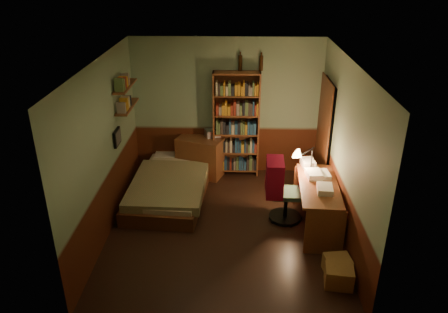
{
  "coord_description": "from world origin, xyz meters",
  "views": [
    {
      "loc": [
        0.18,
        -5.78,
        3.91
      ],
      "look_at": [
        0.0,
        0.25,
        1.1
      ],
      "focal_mm": 35.0,
      "sensor_mm": 36.0,
      "label": 1
    }
  ],
  "objects_px": {
    "desk": "(317,206)",
    "bookshelf": "(236,125)",
    "office_chair": "(287,189)",
    "mini_stereo": "(212,133)",
    "bed": "(170,178)",
    "desk_lamp": "(312,153)",
    "cardboard_box_a": "(339,277)",
    "dresser": "(200,157)",
    "cardboard_box_b": "(337,265)"
  },
  "relations": [
    {
      "from": "dresser",
      "to": "desk",
      "type": "bearing_deg",
      "value": -21.84
    },
    {
      "from": "dresser",
      "to": "desk",
      "type": "xyz_separation_m",
      "value": [
        1.95,
        -1.73,
        -0.0
      ]
    },
    {
      "from": "office_chair",
      "to": "cardboard_box_a",
      "type": "distance_m",
      "value": 1.7
    },
    {
      "from": "desk",
      "to": "cardboard_box_b",
      "type": "height_order",
      "value": "desk"
    },
    {
      "from": "bookshelf",
      "to": "office_chair",
      "type": "relative_size",
      "value": 1.84
    },
    {
      "from": "dresser",
      "to": "desk_lamp",
      "type": "height_order",
      "value": "desk_lamp"
    },
    {
      "from": "bed",
      "to": "desk",
      "type": "xyz_separation_m",
      "value": [
        2.41,
        -0.94,
        0.05
      ]
    },
    {
      "from": "dresser",
      "to": "cardboard_box_a",
      "type": "distance_m",
      "value": 3.69
    },
    {
      "from": "bed",
      "to": "mini_stereo",
      "type": "relative_size",
      "value": 8.33
    },
    {
      "from": "desk",
      "to": "bookshelf",
      "type": "bearing_deg",
      "value": 128.46
    },
    {
      "from": "cardboard_box_a",
      "to": "bookshelf",
      "type": "bearing_deg",
      "value": 113.23
    },
    {
      "from": "dresser",
      "to": "office_chair",
      "type": "height_order",
      "value": "office_chair"
    },
    {
      "from": "dresser",
      "to": "desk_lamp",
      "type": "bearing_deg",
      "value": -13.44
    },
    {
      "from": "dresser",
      "to": "mini_stereo",
      "type": "distance_m",
      "value": 0.52
    },
    {
      "from": "mini_stereo",
      "to": "office_chair",
      "type": "bearing_deg",
      "value": -74.0
    },
    {
      "from": "mini_stereo",
      "to": "bookshelf",
      "type": "height_order",
      "value": "bookshelf"
    },
    {
      "from": "bed",
      "to": "desk",
      "type": "relative_size",
      "value": 1.57
    },
    {
      "from": "bookshelf",
      "to": "office_chair",
      "type": "distance_m",
      "value": 1.85
    },
    {
      "from": "mini_stereo",
      "to": "office_chair",
      "type": "distance_m",
      "value": 2.08
    },
    {
      "from": "cardboard_box_b",
      "to": "desk",
      "type": "bearing_deg",
      "value": 96.32
    },
    {
      "from": "desk",
      "to": "cardboard_box_b",
      "type": "xyz_separation_m",
      "value": [
        0.12,
        -1.08,
        -0.26
      ]
    },
    {
      "from": "office_chair",
      "to": "cardboard_box_b",
      "type": "height_order",
      "value": "office_chair"
    },
    {
      "from": "office_chair",
      "to": "cardboard_box_b",
      "type": "xyz_separation_m",
      "value": [
        0.57,
        -1.3,
        -0.43
      ]
    },
    {
      "from": "bed",
      "to": "mini_stereo",
      "type": "bearing_deg",
      "value": 57.18
    },
    {
      "from": "dresser",
      "to": "desk_lamp",
      "type": "distance_m",
      "value": 2.36
    },
    {
      "from": "bed",
      "to": "cardboard_box_a",
      "type": "distance_m",
      "value": 3.38
    },
    {
      "from": "mini_stereo",
      "to": "dresser",
      "type": "bearing_deg",
      "value": -173.93
    },
    {
      "from": "office_chair",
      "to": "mini_stereo",
      "type": "bearing_deg",
      "value": 129.39
    },
    {
      "from": "bed",
      "to": "cardboard_box_b",
      "type": "distance_m",
      "value": 3.24
    },
    {
      "from": "desk_lamp",
      "to": "cardboard_box_b",
      "type": "relative_size",
      "value": 1.76
    },
    {
      "from": "mini_stereo",
      "to": "desk_lamp",
      "type": "height_order",
      "value": "desk_lamp"
    },
    {
      "from": "desk",
      "to": "office_chair",
      "type": "distance_m",
      "value": 0.53
    },
    {
      "from": "bookshelf",
      "to": "desk",
      "type": "bearing_deg",
      "value": -55.57
    },
    {
      "from": "desk_lamp",
      "to": "cardboard_box_a",
      "type": "relative_size",
      "value": 1.69
    },
    {
      "from": "bed",
      "to": "mini_stereo",
      "type": "height_order",
      "value": "mini_stereo"
    },
    {
      "from": "desk_lamp",
      "to": "mini_stereo",
      "type": "bearing_deg",
      "value": 162.07
    },
    {
      "from": "office_chair",
      "to": "cardboard_box_b",
      "type": "relative_size",
      "value": 3.22
    },
    {
      "from": "bed",
      "to": "mini_stereo",
      "type": "distance_m",
      "value": 1.26
    },
    {
      "from": "desk",
      "to": "bed",
      "type": "bearing_deg",
      "value": 162.43
    },
    {
      "from": "mini_stereo",
      "to": "desk",
      "type": "height_order",
      "value": "mini_stereo"
    },
    {
      "from": "dresser",
      "to": "bookshelf",
      "type": "distance_m",
      "value": 0.93
    },
    {
      "from": "bed",
      "to": "dresser",
      "type": "relative_size",
      "value": 2.6
    },
    {
      "from": "bed",
      "to": "bookshelf",
      "type": "bearing_deg",
      "value": 41.99
    },
    {
      "from": "desk",
      "to": "desk_lamp",
      "type": "bearing_deg",
      "value": 99.91
    },
    {
      "from": "mini_stereo",
      "to": "office_chair",
      "type": "xyz_separation_m",
      "value": [
        1.26,
        -1.64,
        -0.28
      ]
    },
    {
      "from": "desk_lamp",
      "to": "desk",
      "type": "bearing_deg",
      "value": -62.13
    },
    {
      "from": "dresser",
      "to": "cardboard_box_a",
      "type": "relative_size",
      "value": 2.4
    },
    {
      "from": "bed",
      "to": "office_chair",
      "type": "distance_m",
      "value": 2.1
    },
    {
      "from": "cardboard_box_a",
      "to": "bed",
      "type": "bearing_deg",
      "value": 137.75
    },
    {
      "from": "mini_stereo",
      "to": "desk",
      "type": "xyz_separation_m",
      "value": [
        1.71,
        -1.86,
        -0.45
      ]
    }
  ]
}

